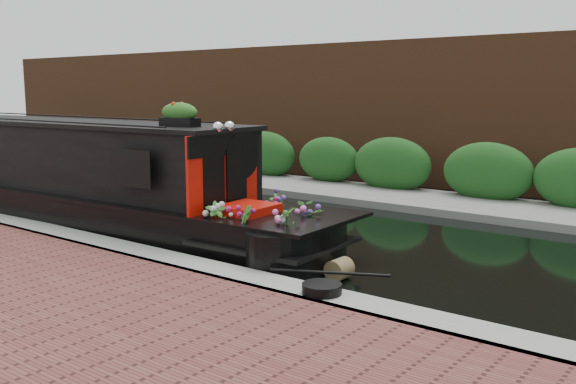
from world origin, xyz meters
The scene contains 8 objects.
ground centered at (0.00, 0.00, 0.00)m, with size 80.00×80.00×0.00m, color black.
near_bank_coping centered at (0.00, -3.30, 0.00)m, with size 40.00×0.60×0.50m, color gray.
far_bank_path centered at (0.00, 4.20, 0.00)m, with size 40.00×2.40×0.34m, color gray.
far_hedge centered at (0.00, 5.10, 0.00)m, with size 40.00×1.10×2.80m, color #1B4C1A.
far_brick_wall centered at (0.00, 7.20, 0.00)m, with size 40.00×1.00×8.00m, color brown.
narrowboat centered at (-3.14, -2.02, 0.78)m, with size 11.32×2.48×2.64m.
rope_fender centered at (2.90, -2.02, 0.15)m, with size 0.31×0.31×0.34m, color brown.
coiled_mooring_rope centered at (3.49, -3.29, 0.31)m, with size 0.48×0.48×0.12m, color black.
Camera 1 is at (7.66, -9.34, 2.65)m, focal length 40.00 mm.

